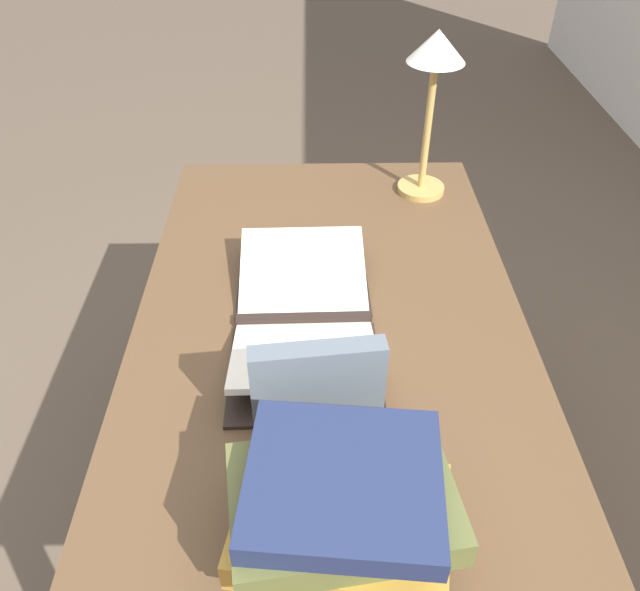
{
  "coord_description": "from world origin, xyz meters",
  "views": [
    {
      "loc": [
        0.9,
        -0.04,
        1.59
      ],
      "look_at": [
        -0.01,
        -0.02,
        0.83
      ],
      "focal_mm": 35.0,
      "sensor_mm": 36.0,
      "label": 1
    }
  ],
  "objects_px": {
    "book_stack_tall": "(339,513)",
    "book_standing_upright": "(318,399)",
    "open_book": "(304,315)",
    "coffee_mug": "(328,389)",
    "reading_lamp": "(434,74)"
  },
  "relations": [
    {
      "from": "open_book",
      "to": "book_stack_tall",
      "type": "height_order",
      "value": "book_stack_tall"
    },
    {
      "from": "open_book",
      "to": "book_standing_upright",
      "type": "relative_size",
      "value": 2.39
    },
    {
      "from": "book_standing_upright",
      "to": "reading_lamp",
      "type": "distance_m",
      "value": 0.87
    },
    {
      "from": "coffee_mug",
      "to": "book_stack_tall",
      "type": "bearing_deg",
      "value": 1.54
    },
    {
      "from": "book_stack_tall",
      "to": "coffee_mug",
      "type": "relative_size",
      "value": 2.77
    },
    {
      "from": "book_stack_tall",
      "to": "coffee_mug",
      "type": "height_order",
      "value": "book_stack_tall"
    },
    {
      "from": "open_book",
      "to": "coffee_mug",
      "type": "height_order",
      "value": "coffee_mug"
    },
    {
      "from": "open_book",
      "to": "coffee_mug",
      "type": "distance_m",
      "value": 0.22
    },
    {
      "from": "book_stack_tall",
      "to": "book_standing_upright",
      "type": "xyz_separation_m",
      "value": [
        -0.18,
        -0.03,
        0.01
      ]
    },
    {
      "from": "open_book",
      "to": "coffee_mug",
      "type": "xyz_separation_m",
      "value": [
        0.22,
        0.04,
        0.03
      ]
    },
    {
      "from": "open_book",
      "to": "book_standing_upright",
      "type": "bearing_deg",
      "value": 3.73
    },
    {
      "from": "book_stack_tall",
      "to": "coffee_mug",
      "type": "bearing_deg",
      "value": -178.46
    },
    {
      "from": "reading_lamp",
      "to": "open_book",
      "type": "bearing_deg",
      "value": -30.68
    },
    {
      "from": "book_stack_tall",
      "to": "reading_lamp",
      "type": "xyz_separation_m",
      "value": [
        -0.99,
        0.26,
        0.21
      ]
    },
    {
      "from": "reading_lamp",
      "to": "coffee_mug",
      "type": "xyz_separation_m",
      "value": [
        0.73,
        -0.26,
        -0.26
      ]
    }
  ]
}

